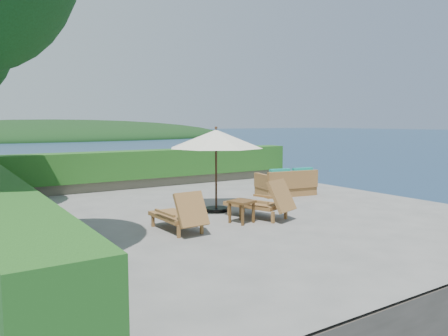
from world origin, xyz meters
TOP-DOWN VIEW (x-y plane):
  - ground at (0.00, 0.00)m, footprint 12.00×12.00m
  - foundation at (0.00, 0.00)m, footprint 12.00×12.00m
  - ocean at (0.00, 0.00)m, footprint 600.00×600.00m
  - offshore_island at (25.00, 140.00)m, footprint 126.00×57.60m
  - planter_wall_far at (0.00, 5.60)m, footprint 12.00×0.60m
  - hedge_far at (0.00, 5.60)m, footprint 12.40×0.90m
  - patio_umbrella at (-0.23, 0.37)m, footprint 2.76×2.76m
  - lounge_left at (-2.06, -1.06)m, footprint 0.77×1.63m
  - lounge_right at (0.27, -1.00)m, footprint 1.24×1.88m
  - side_table at (-0.45, -1.12)m, footprint 0.62×0.62m
  - wicker_loveseat at (3.07, 1.29)m, footprint 1.99×1.23m

SIDE VIEW (x-z plane):
  - offshore_island at x=25.00m, z-range -9.30..3.30m
  - ocean at x=0.00m, z-range -3.00..-3.00m
  - foundation at x=0.00m, z-range -3.05..-0.05m
  - ground at x=0.00m, z-range 0.00..0.00m
  - planter_wall_far at x=0.00m, z-range 0.00..0.36m
  - wicker_loveseat at x=3.07m, z-range -0.10..0.81m
  - lounge_left at x=-2.06m, z-range -0.08..0.85m
  - lounge_right at x=0.27m, z-range -0.08..0.92m
  - side_table at x=-0.45m, z-range 0.17..0.71m
  - hedge_far at x=0.00m, z-range 0.35..1.35m
  - patio_umbrella at x=-0.23m, z-range 0.79..3.06m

